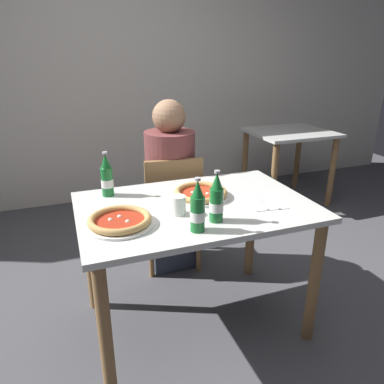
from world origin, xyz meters
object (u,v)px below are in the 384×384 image
dining_table_background (289,146)px  pizza_margherita_near (201,193)px  chair_behind_table (172,206)px  dining_table_main (195,224)px  paper_cup (178,205)px  beer_bottle_left (107,177)px  diner_seated (171,190)px  beer_bottle_center (198,209)px  napkin_with_cutlery (266,203)px  pizza_marinara_far (120,221)px  beer_bottle_right (216,200)px

dining_table_background → pizza_margherita_near: 2.04m
chair_behind_table → dining_table_background: chair_behind_table is taller
dining_table_main → paper_cup: bearing=-143.8°
dining_table_main → paper_cup: paper_cup is taller
pizza_margherita_near → beer_bottle_left: (-0.47, 0.20, 0.08)m
diner_seated → pizza_margherita_near: (-0.00, -0.57, 0.19)m
dining_table_main → diner_seated: 0.67m
beer_bottle_center → paper_cup: bearing=97.4°
beer_bottle_center → napkin_with_cutlery: 0.48m
dining_table_main → chair_behind_table: (0.06, 0.61, -0.15)m
diner_seated → pizza_marinara_far: bearing=-121.6°
diner_seated → pizza_margherita_near: size_ratio=3.86×
paper_cup → beer_bottle_right: bearing=-42.5°
pizza_margherita_near → beer_bottle_right: size_ratio=1.27×
beer_bottle_right → beer_bottle_left: bearing=130.4°
diner_seated → beer_bottle_right: 0.92m
dining_table_main → beer_bottle_right: bearing=-84.6°
dining_table_background → beer_bottle_left: (-1.98, -1.16, 0.26)m
napkin_with_cutlery → pizza_margherita_near: bearing=144.5°
diner_seated → beer_bottle_center: bearing=-99.7°
beer_bottle_left → napkin_with_cutlery: 0.86m
napkin_with_cutlery → chair_behind_table: bearing=111.9°
pizza_marinara_far → beer_bottle_center: size_ratio=1.27×
pizza_marinara_far → pizza_margherita_near: bearing=22.3°
chair_behind_table → pizza_marinara_far: (-0.46, -0.72, 0.29)m
pizza_margherita_near → beer_bottle_right: bearing=-97.9°
paper_cup → napkin_with_cutlery: bearing=-3.6°
diner_seated → paper_cup: bearing=-103.9°
chair_behind_table → dining_table_background: (1.52, 0.83, 0.11)m
beer_bottle_left → dining_table_main: bearing=-34.9°
diner_seated → beer_bottle_center: diner_seated is taller
pizza_marinara_far → paper_cup: bearing=3.9°
chair_behind_table → pizza_margherita_near: 0.60m
chair_behind_table → pizza_marinara_far: bearing=64.1°
diner_seated → napkin_with_cutlery: 0.85m
diner_seated → beer_bottle_right: diner_seated is taller
dining_table_background → paper_cup: paper_cup is taller
beer_bottle_center → chair_behind_table: bearing=80.3°
dining_table_main → napkin_with_cutlery: bearing=-18.8°
pizza_margherita_near → beer_bottle_center: beer_bottle_center is taller
chair_behind_table → beer_bottle_left: 0.68m
paper_cup → pizza_marinara_far: bearing=-176.1°
beer_bottle_left → pizza_marinara_far: bearing=-90.4°
dining_table_background → beer_bottle_center: size_ratio=3.24×
paper_cup → diner_seated: bearing=76.1°
beer_bottle_left → paper_cup: beer_bottle_left is taller
dining_table_main → pizza_margherita_near: size_ratio=3.84×
beer_bottle_right → napkin_with_cutlery: (0.33, 0.10, -0.10)m
chair_behind_table → dining_table_background: bearing=-144.2°
dining_table_main → beer_bottle_left: beer_bottle_left is taller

